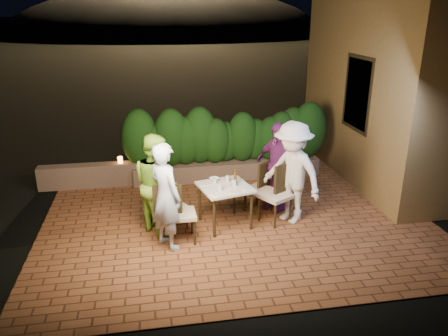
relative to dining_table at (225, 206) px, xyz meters
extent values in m
plane|color=black|center=(0.25, -0.03, -0.40)|extent=(400.00, 400.00, 0.00)
cube|color=brown|center=(0.25, 0.47, -0.45)|extent=(7.00, 6.00, 0.15)
cube|color=olive|center=(3.85, 1.97, 2.12)|extent=(1.60, 5.00, 5.00)
cube|color=black|center=(3.07, 1.47, 1.62)|extent=(0.08, 1.00, 1.40)
cube|color=black|center=(3.06, 1.47, 1.62)|extent=(0.06, 1.15, 1.55)
cube|color=brown|center=(0.45, 2.27, -0.17)|extent=(4.20, 0.55, 0.40)
cube|color=brown|center=(-2.55, 2.27, -0.12)|extent=(2.20, 0.30, 0.50)
ellipsoid|color=black|center=(2.25, 59.97, -4.38)|extent=(52.00, 40.00, 22.00)
cylinder|color=white|center=(-0.26, -0.27, 0.38)|extent=(0.23, 0.23, 0.01)
cylinder|color=white|center=(-0.35, 0.16, 0.38)|extent=(0.21, 0.21, 0.01)
cylinder|color=white|center=(0.29, -0.14, 0.38)|extent=(0.22, 0.22, 0.01)
cylinder|color=white|center=(0.24, 0.31, 0.38)|extent=(0.20, 0.20, 0.01)
cylinder|color=white|center=(0.00, -0.04, 0.38)|extent=(0.22, 0.22, 0.01)
cylinder|color=white|center=(0.12, -0.27, 0.38)|extent=(0.23, 0.23, 0.01)
cylinder|color=silver|center=(-0.12, -0.18, 0.44)|extent=(0.07, 0.07, 0.12)
cylinder|color=silver|center=(-0.16, 0.14, 0.43)|extent=(0.06, 0.06, 0.10)
cylinder|color=silver|center=(0.16, -0.04, 0.43)|extent=(0.07, 0.07, 0.11)
cylinder|color=silver|center=(0.08, 0.19, 0.43)|extent=(0.07, 0.07, 0.11)
imported|color=white|center=(-0.14, 0.30, 0.40)|extent=(0.23, 0.23, 0.04)
imported|color=silver|center=(-1.05, -0.57, 0.51)|extent=(0.71, 0.77, 1.76)
imported|color=#9FE146|center=(-1.19, 0.03, 0.50)|extent=(1.02, 1.07, 1.75)
imported|color=white|center=(1.20, -0.03, 0.55)|extent=(1.24, 1.38, 1.86)
imported|color=#72297D|center=(1.09, 0.52, 0.49)|extent=(0.88, 1.08, 1.72)
cylinder|color=orange|center=(-1.91, 2.27, 0.20)|extent=(0.10, 0.10, 0.14)
camera|label=1|loc=(-1.23, -6.92, 3.30)|focal=35.00mm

